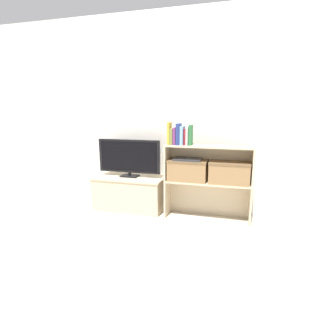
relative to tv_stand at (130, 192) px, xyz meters
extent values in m
plane|color=#BCB2A3|center=(0.53, -0.22, -0.21)|extent=(16.00, 16.00, 0.00)
cube|color=silver|center=(0.53, 0.25, 0.99)|extent=(10.00, 0.05, 2.40)
cube|color=#CCB793|center=(0.00, 0.00, -0.01)|extent=(0.87, 0.43, 0.40)
cube|color=#CCB793|center=(0.00, 0.00, 0.20)|extent=(0.89, 0.45, 0.02)
cube|color=black|center=(0.00, 0.00, 0.22)|extent=(0.22, 0.14, 0.02)
cylinder|color=black|center=(0.00, 0.00, 0.24)|extent=(0.04, 0.04, 0.04)
cube|color=black|center=(0.00, 0.00, 0.47)|extent=(0.80, 0.04, 0.41)
cube|color=black|center=(0.00, -0.02, 0.47)|extent=(0.74, 0.00, 0.36)
cube|color=#CCB793|center=(0.52, -0.08, 0.01)|extent=(0.02, 0.27, 0.45)
cube|color=#CCB793|center=(1.48, -0.08, 0.01)|extent=(0.02, 0.27, 0.45)
cube|color=#CCB793|center=(1.00, 0.05, 0.01)|extent=(0.94, 0.02, 0.45)
cube|color=#CCB793|center=(1.00, -0.08, 0.23)|extent=(0.94, 0.27, 0.02)
cube|color=#CCB793|center=(0.52, -0.08, 0.45)|extent=(0.02, 0.27, 0.41)
cube|color=#CCB793|center=(1.48, -0.08, 0.45)|extent=(0.02, 0.27, 0.41)
cube|color=#CCB793|center=(1.00, 0.05, 0.45)|extent=(0.94, 0.02, 0.41)
cube|color=#CCB793|center=(1.00, -0.08, 0.64)|extent=(0.94, 0.27, 0.02)
cube|color=gold|center=(0.55, -0.12, 0.78)|extent=(0.02, 0.13, 0.25)
cube|color=olive|center=(0.58, -0.12, 0.74)|extent=(0.03, 0.13, 0.18)
cube|color=#6B2D66|center=(0.62, -0.12, 0.75)|extent=(0.03, 0.13, 0.19)
cube|color=navy|center=(0.66, -0.12, 0.77)|extent=(0.04, 0.13, 0.24)
cube|color=#709ECC|center=(0.70, -0.12, 0.76)|extent=(0.04, 0.15, 0.21)
cube|color=maroon|center=(0.74, -0.12, 0.74)|extent=(0.02, 0.12, 0.18)
cube|color=silver|center=(0.76, -0.12, 0.75)|extent=(0.02, 0.13, 0.20)
cube|color=#286638|center=(0.80, -0.12, 0.76)|extent=(0.03, 0.13, 0.22)
cube|color=#937047|center=(0.76, -0.10, 0.36)|extent=(0.44, 0.23, 0.24)
cube|color=brown|center=(0.76, -0.10, 0.47)|extent=(0.45, 0.24, 0.02)
cube|color=#937047|center=(1.23, -0.10, 0.36)|extent=(0.44, 0.23, 0.24)
cube|color=brown|center=(1.23, -0.10, 0.47)|extent=(0.45, 0.24, 0.02)
cube|color=#2D2D33|center=(0.76, -0.10, 0.49)|extent=(0.31, 0.22, 0.02)
cylinder|color=#99999E|center=(0.76, -0.10, 0.50)|extent=(0.02, 0.02, 0.00)
camera|label=1|loc=(1.31, -2.99, 1.02)|focal=28.00mm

